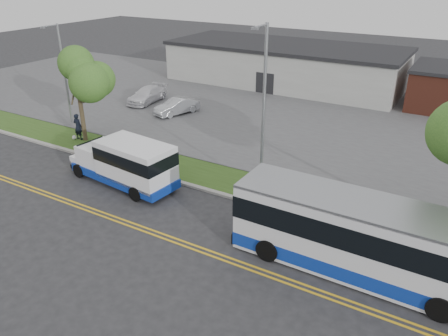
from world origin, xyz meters
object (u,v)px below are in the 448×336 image
Objects in this scene: pedestrian at (78,127)px; parked_car_b at (147,95)px; tree_west at (76,74)px; streetlight_far at (63,71)px; parked_car_a at (177,106)px; transit_bus at (375,242)px; streetlight_near at (263,106)px; shuttle_bus at (127,162)px.

pedestrian is 10.48m from parked_car_b.
tree_west reaches higher than pedestrian.
parked_car_b is at bearing 78.52° from streetlight_far.
streetlight_far is at bearing -115.68° from parked_car_a.
transit_bus is 29.22m from parked_car_b.
parked_car_b is (-2.38, 10.21, -4.31)m from tree_west.
parked_car_a is 0.86× the size of parked_car_b.
parked_car_b is (-4.63, 1.52, 0.02)m from parked_car_a.
streetlight_near is 20.87m from parked_car_b.
streetlight_near reaches higher than tree_west.
parked_car_a is 4.88m from parked_car_b.
transit_bus is at bearing 1.27° from shuttle_bus.
parked_car_a is at bearing -111.80° from pedestrian.
shuttle_bus is 1.58× the size of parked_car_b.
tree_west is at bearing 159.80° from shuttle_bus.
shuttle_bus is 17.32m from parked_car_b.
tree_west is at bearing 178.20° from streetlight_near.
streetlight_near is 1.23× the size of shuttle_bus.
parked_car_a is (2.26, 8.68, -4.33)m from tree_west.
transit_bus is 2.52× the size of parked_car_b.
pedestrian is at bearing -84.52° from parked_car_b.
pedestrian is (-15.52, 0.37, -4.13)m from streetlight_near.
streetlight_near is at bearing -36.33° from parked_car_b.
pedestrian is 9.22m from parked_car_a.
pedestrian is at bearing 178.63° from streetlight_near.
tree_west is 0.73× the size of streetlight_near.
streetlight_far is at bearing 165.23° from transit_bus.
pedestrian is 0.48× the size of parked_car_a.
parked_car_b is at bearing -84.07° from pedestrian.
transit_bus is (22.55, -5.00, -3.40)m from tree_west.
tree_west reaches higher than parked_car_a.
streetlight_near is at bearing -1.80° from tree_west.
streetlight_far is 13.55m from shuttle_bus.
tree_west is 3.43× the size of pedestrian.
shuttle_bus reaches higher than parked_car_b.
transit_bus is at bearing -12.50° from tree_west.
shuttle_bus is at bearing 151.63° from pedestrian.
shuttle_bus is at bearing -47.81° from parked_car_a.
transit_bus reaches higher than shuttle_bus.
tree_west is at bearing -86.20° from parked_car_a.
parked_car_a is at bearing 144.30° from streetlight_near.
streetlight_near is at bearing -17.34° from parked_car_a.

